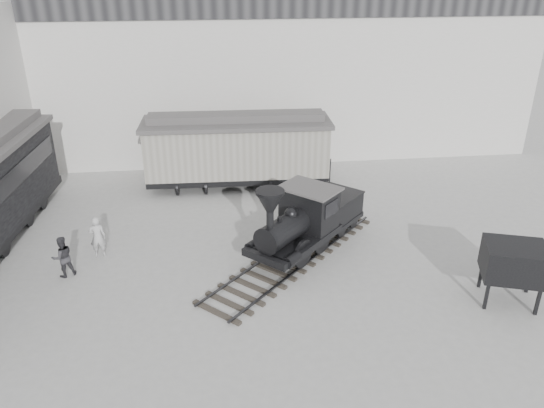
{
  "coord_description": "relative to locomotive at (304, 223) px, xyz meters",
  "views": [
    {
      "loc": [
        -1.79,
        -14.72,
        10.84
      ],
      "look_at": [
        0.47,
        4.13,
        2.0
      ],
      "focal_mm": 35.0,
      "sensor_mm": 36.0,
      "label": 1
    }
  ],
  "objects": [
    {
      "name": "boxcar",
      "position": [
        -2.22,
        7.18,
        0.78
      ],
      "size": [
        9.52,
        3.27,
        3.86
      ],
      "rotation": [
        0.0,
        0.0,
        -0.03
      ],
      "color": "black",
      "rests_on": "ground"
    },
    {
      "name": "coal_hopper",
      "position": [
        6.42,
        -4.23,
        0.16
      ],
      "size": [
        2.38,
        2.16,
        2.15
      ],
      "rotation": [
        0.0,
        0.0,
        -0.32
      ],
      "color": "black",
      "rests_on": "ground"
    },
    {
      "name": "visitor_a",
      "position": [
        -8.14,
        0.55,
        -0.38
      ],
      "size": [
        0.66,
        0.46,
        1.73
      ],
      "primitive_type": "imported",
      "rotation": [
        0.0,
        0.0,
        3.22
      ],
      "color": "#BDBDBD",
      "rests_on": "ground"
    },
    {
      "name": "visitor_b",
      "position": [
        -9.18,
        -0.78,
        -0.43
      ],
      "size": [
        0.99,
        0.92,
        1.62
      ],
      "primitive_type": "imported",
      "rotation": [
        0.0,
        0.0,
        3.64
      ],
      "color": "#353438",
      "rests_on": "ground"
    },
    {
      "name": "north_wall",
      "position": [
        -1.71,
        11.21,
        4.31
      ],
      "size": [
        34.0,
        2.51,
        11.0
      ],
      "color": "silver",
      "rests_on": "ground"
    },
    {
      "name": "locomotive",
      "position": [
        0.0,
        0.0,
        0.0
      ],
      "size": [
        8.08,
        8.35,
        3.37
      ],
      "rotation": [
        0.0,
        0.0,
        -0.76
      ],
      "color": "#372F2A",
      "rests_on": "ground"
    },
    {
      "name": "ground",
      "position": [
        -1.71,
        -3.77,
        -1.24
      ],
      "size": [
        90.0,
        90.0,
        0.0
      ],
      "primitive_type": "plane",
      "color": "#9E9E9B"
    }
  ]
}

